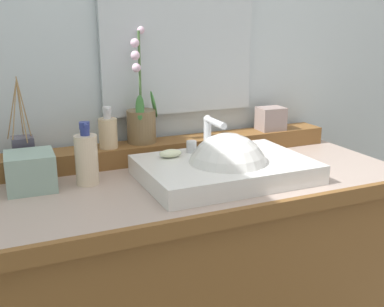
{
  "coord_description": "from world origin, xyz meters",
  "views": [
    {
      "loc": [
        -0.47,
        -1.21,
        1.33
      ],
      "look_at": [
        0.06,
        -0.02,
        0.95
      ],
      "focal_mm": 43.52,
      "sensor_mm": 36.0,
      "label": 1
    }
  ],
  "objects_px": {
    "trinket_box": "(271,119)",
    "lotion_bottle": "(87,158)",
    "soap_bar": "(171,153)",
    "reed_diffuser": "(23,145)",
    "potted_plant": "(141,119)",
    "tissue_box": "(30,171)",
    "sink_basin": "(226,171)",
    "soap_dispenser": "(108,132)"
  },
  "relations": [
    {
      "from": "trinket_box",
      "to": "lotion_bottle",
      "type": "height_order",
      "value": "lotion_bottle"
    },
    {
      "from": "soap_bar",
      "to": "lotion_bottle",
      "type": "relative_size",
      "value": 0.39
    },
    {
      "from": "reed_diffuser",
      "to": "trinket_box",
      "type": "relative_size",
      "value": 2.5
    },
    {
      "from": "trinket_box",
      "to": "potted_plant",
      "type": "bearing_deg",
      "value": -179.66
    },
    {
      "from": "trinket_box",
      "to": "reed_diffuser",
      "type": "bearing_deg",
      "value": -177.46
    },
    {
      "from": "trinket_box",
      "to": "tissue_box",
      "type": "relative_size",
      "value": 0.73
    },
    {
      "from": "sink_basin",
      "to": "tissue_box",
      "type": "height_order",
      "value": "sink_basin"
    },
    {
      "from": "lotion_bottle",
      "to": "sink_basin",
      "type": "bearing_deg",
      "value": -18.21
    },
    {
      "from": "soap_dispenser",
      "to": "trinket_box",
      "type": "height_order",
      "value": "soap_dispenser"
    },
    {
      "from": "soap_dispenser",
      "to": "lotion_bottle",
      "type": "bearing_deg",
      "value": -125.6
    },
    {
      "from": "sink_basin",
      "to": "trinket_box",
      "type": "xyz_separation_m",
      "value": [
        0.33,
        0.27,
        0.08
      ]
    },
    {
      "from": "soap_bar",
      "to": "trinket_box",
      "type": "xyz_separation_m",
      "value": [
        0.46,
        0.17,
        0.04
      ]
    },
    {
      "from": "potted_plant",
      "to": "tissue_box",
      "type": "xyz_separation_m",
      "value": [
        -0.37,
        -0.14,
        -0.09
      ]
    },
    {
      "from": "sink_basin",
      "to": "lotion_bottle",
      "type": "bearing_deg",
      "value": 161.79
    },
    {
      "from": "tissue_box",
      "to": "trinket_box",
      "type": "bearing_deg",
      "value": 8.24
    },
    {
      "from": "soap_bar",
      "to": "trinket_box",
      "type": "height_order",
      "value": "trinket_box"
    },
    {
      "from": "potted_plant",
      "to": "lotion_bottle",
      "type": "relative_size",
      "value": 2.06
    },
    {
      "from": "soap_bar",
      "to": "sink_basin",
      "type": "bearing_deg",
      "value": -37.48
    },
    {
      "from": "potted_plant",
      "to": "trinket_box",
      "type": "bearing_deg",
      "value": -1.92
    },
    {
      "from": "soap_dispenser",
      "to": "trinket_box",
      "type": "relative_size",
      "value": 1.4
    },
    {
      "from": "sink_basin",
      "to": "lotion_bottle",
      "type": "distance_m",
      "value": 0.4
    },
    {
      "from": "soap_dispenser",
      "to": "soap_bar",
      "type": "bearing_deg",
      "value": -46.95
    },
    {
      "from": "reed_diffuser",
      "to": "trinket_box",
      "type": "xyz_separation_m",
      "value": [
        0.87,
        0.0,
        0.01
      ]
    },
    {
      "from": "reed_diffuser",
      "to": "lotion_bottle",
      "type": "height_order",
      "value": "reed_diffuser"
    },
    {
      "from": "reed_diffuser",
      "to": "tissue_box",
      "type": "xyz_separation_m",
      "value": [
        0.01,
        -0.12,
        -0.04
      ]
    },
    {
      "from": "trinket_box",
      "to": "tissue_box",
      "type": "height_order",
      "value": "trinket_box"
    },
    {
      "from": "soap_bar",
      "to": "lotion_bottle",
      "type": "bearing_deg",
      "value": 174.91
    },
    {
      "from": "sink_basin",
      "to": "potted_plant",
      "type": "distance_m",
      "value": 0.35
    },
    {
      "from": "lotion_bottle",
      "to": "tissue_box",
      "type": "relative_size",
      "value": 1.39
    },
    {
      "from": "sink_basin",
      "to": "lotion_bottle",
      "type": "relative_size",
      "value": 2.71
    },
    {
      "from": "potted_plant",
      "to": "tissue_box",
      "type": "height_order",
      "value": "potted_plant"
    },
    {
      "from": "potted_plant",
      "to": "tissue_box",
      "type": "distance_m",
      "value": 0.4
    },
    {
      "from": "reed_diffuser",
      "to": "tissue_box",
      "type": "bearing_deg",
      "value": -87.33
    },
    {
      "from": "soap_bar",
      "to": "trinket_box",
      "type": "bearing_deg",
      "value": 19.85
    },
    {
      "from": "potted_plant",
      "to": "tissue_box",
      "type": "relative_size",
      "value": 2.86
    },
    {
      "from": "soap_bar",
      "to": "soap_dispenser",
      "type": "height_order",
      "value": "soap_dispenser"
    },
    {
      "from": "soap_bar",
      "to": "reed_diffuser",
      "type": "height_order",
      "value": "reed_diffuser"
    },
    {
      "from": "potted_plant",
      "to": "trinket_box",
      "type": "distance_m",
      "value": 0.49
    },
    {
      "from": "lotion_bottle",
      "to": "tissue_box",
      "type": "distance_m",
      "value": 0.15
    },
    {
      "from": "soap_dispenser",
      "to": "lotion_bottle",
      "type": "xyz_separation_m",
      "value": [
        -0.1,
        -0.14,
        -0.04
      ]
    },
    {
      "from": "soap_bar",
      "to": "reed_diffuser",
      "type": "distance_m",
      "value": 0.44
    },
    {
      "from": "soap_bar",
      "to": "reed_diffuser",
      "type": "relative_size",
      "value": 0.29
    }
  ]
}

